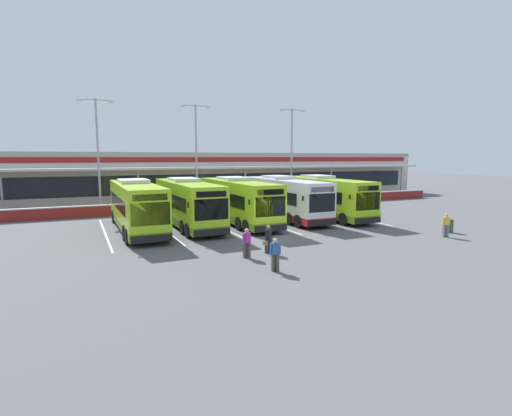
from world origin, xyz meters
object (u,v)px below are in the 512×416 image
coach_bus_right_centre (283,199)px  coach_bus_left_centre (187,204)px  pedestrian_in_dark_coat (275,254)px  coach_bus_rightmost (323,197)px  coach_bus_leftmost (136,207)px  lamp_post_centre (196,149)px  coach_bus_centre (238,201)px  pedestrian_near_bin (446,224)px  pedestrian_child (247,242)px  lamp_post_east (292,150)px  lamp_post_west (98,148)px  litter_bin (449,226)px  pedestrian_with_handbag (268,238)px

coach_bus_right_centre → coach_bus_left_centre: bearing=-179.0°
pedestrian_in_dark_coat → coach_bus_rightmost: bearing=48.5°
coach_bus_right_centre → coach_bus_leftmost: bearing=-177.4°
coach_bus_rightmost → lamp_post_centre: 15.00m
coach_bus_centre → coach_bus_right_centre: size_ratio=1.00×
coach_bus_right_centre → pedestrian_near_bin: 13.37m
coach_bus_right_centre → lamp_post_centre: (-4.70, 10.89, 4.50)m
coach_bus_left_centre → coach_bus_right_centre: size_ratio=1.00×
pedestrian_child → lamp_post_centre: size_ratio=0.15×
pedestrian_in_dark_coat → pedestrian_child: bearing=94.2°
coach_bus_leftmost → coach_bus_rightmost: 16.46m
coach_bus_right_centre → pedestrian_in_dark_coat: (-8.14, -14.13, -0.91)m
pedestrian_in_dark_coat → pedestrian_child: 2.93m
coach_bus_left_centre → lamp_post_east: size_ratio=1.11×
coach_bus_left_centre → coach_bus_centre: size_ratio=1.00×
lamp_post_west → pedestrian_child: bearing=-74.3°
coach_bus_right_centre → litter_bin: 13.39m
pedestrian_near_bin → coach_bus_leftmost: bearing=149.3°
pedestrian_in_dark_coat → coach_bus_left_centre: bearing=92.3°
coach_bus_leftmost → lamp_post_centre: bearing=55.3°
lamp_post_east → coach_bus_rightmost: bearing=-104.1°
coach_bus_rightmost → pedestrian_with_handbag: size_ratio=7.51×
coach_bus_centre → pedestrian_near_bin: 15.68m
coach_bus_centre → pedestrian_child: (-3.84, -10.81, -0.91)m
coach_bus_rightmost → pedestrian_with_handbag: (-10.66, -10.20, -0.93)m
coach_bus_rightmost → lamp_post_centre: lamp_post_centre is taller
coach_bus_leftmost → litter_bin: coach_bus_leftmost is taller
pedestrian_child → coach_bus_centre: bearing=70.4°
pedestrian_in_dark_coat → coach_bus_leftmost: bearing=108.4°
pedestrian_child → pedestrian_near_bin: size_ratio=1.00×
pedestrian_near_bin → lamp_post_east: lamp_post_east is taller
coach_bus_centre → lamp_post_east: lamp_post_east is taller
pedestrian_in_dark_coat → lamp_post_east: (14.54, 23.88, 5.42)m
lamp_post_west → lamp_post_centre: 9.83m
pedestrian_with_handbag → pedestrian_near_bin: size_ratio=1.00×
coach_bus_leftmost → pedestrian_in_dark_coat: bearing=-71.6°
coach_bus_centre → coach_bus_rightmost: (8.32, -0.20, 0.00)m
coach_bus_left_centre → lamp_post_west: 13.12m
coach_bus_leftmost → coach_bus_left_centre: size_ratio=1.00×
pedestrian_with_handbag → pedestrian_in_dark_coat: (-1.28, -3.33, 0.02)m
coach_bus_rightmost → lamp_post_east: lamp_post_east is taller
coach_bus_left_centre → coach_bus_leftmost: bearing=-173.7°
pedestrian_near_bin → lamp_post_centre: size_ratio=0.15×
coach_bus_left_centre → pedestrian_with_handbag: (1.84, -10.66, -0.93)m
coach_bus_centre → coach_bus_leftmost: bearing=-178.7°
coach_bus_centre → litter_bin: size_ratio=13.08×
coach_bus_left_centre → coach_bus_right_centre: (8.69, 0.15, 0.00)m
coach_bus_left_centre → lamp_post_east: (15.10, 9.89, 4.50)m
coach_bus_leftmost → pedestrian_with_handbag: coach_bus_leftmost is taller
coach_bus_left_centre → litter_bin: (16.57, -10.61, -1.32)m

